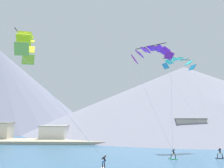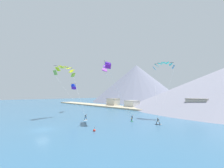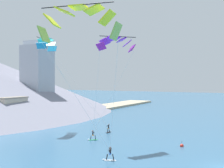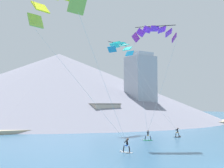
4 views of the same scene
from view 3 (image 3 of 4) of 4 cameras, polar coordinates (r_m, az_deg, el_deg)
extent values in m
plane|color=#336084|center=(39.20, 19.74, -14.20)|extent=(400.00, 400.00, 0.00)
cube|color=black|center=(59.79, -0.69, -8.86)|extent=(1.48, 0.61, 0.07)
cylinder|color=black|center=(59.36, -0.84, -8.54)|extent=(0.25, 0.15, 0.72)
cylinder|color=black|center=(60.08, -0.55, -8.43)|extent=(0.25, 0.15, 0.72)
cube|color=orange|center=(59.66, -0.69, -8.11)|extent=(0.27, 0.33, 0.12)
cylinder|color=black|center=(59.58, -0.64, -7.80)|extent=(0.25, 0.36, 0.61)
cylinder|color=black|center=(59.49, -0.77, -7.65)|extent=(0.14, 0.53, 0.40)
cylinder|color=black|center=(59.70, -0.69, -7.62)|extent=(0.14, 0.53, 0.40)
cylinder|color=black|center=(59.67, -0.89, -7.65)|extent=(0.52, 0.09, 0.03)
sphere|color=brown|center=(59.49, -0.56, -7.43)|extent=(0.22, 0.22, 0.22)
cone|color=white|center=(60.57, -0.38, -8.67)|extent=(0.34, 0.39, 0.36)
cube|color=#33B266|center=(52.83, -3.48, -10.16)|extent=(1.36, 1.30, 0.07)
cylinder|color=black|center=(52.86, -3.06, -9.73)|extent=(0.25, 0.25, 0.71)
cylinder|color=black|center=(52.65, -3.90, -9.77)|extent=(0.25, 0.25, 0.71)
cube|color=orange|center=(52.69, -3.48, -9.33)|extent=(0.37, 0.37, 0.12)
cylinder|color=black|center=(52.74, -3.51, -8.96)|extent=(0.46, 0.48, 0.60)
cylinder|color=black|center=(52.65, -3.36, -8.79)|extent=(0.40, 0.43, 0.39)
cylinder|color=black|center=(52.59, -3.61, -8.80)|extent=(0.40, 0.43, 0.39)
cylinder|color=black|center=(52.45, -3.43, -8.86)|extent=(0.41, 0.37, 0.03)
sphere|color=#9E7051|center=(52.86, -3.57, -8.55)|extent=(0.22, 0.22, 0.22)
cone|color=white|center=(52.59, -4.40, -10.14)|extent=(0.46, 0.47, 0.36)
cube|color=white|center=(39.98, -0.36, -13.80)|extent=(0.96, 1.50, 0.07)
cylinder|color=black|center=(39.84, 0.23, -13.25)|extent=(0.21, 0.28, 0.75)
cylinder|color=black|center=(39.92, -0.94, -13.22)|extent=(0.21, 0.28, 0.75)
cube|color=blue|center=(39.78, -0.36, -12.66)|extent=(0.38, 0.34, 0.12)
cylinder|color=black|center=(39.80, -0.34, -12.15)|extent=(0.48, 0.37, 0.64)
cylinder|color=black|center=(39.65, -0.18, -11.93)|extent=(0.53, 0.28, 0.41)
cylinder|color=black|center=(39.67, -0.53, -11.92)|extent=(0.53, 0.28, 0.41)
cylinder|color=black|center=(39.49, -0.38, -12.03)|extent=(0.23, 0.49, 0.03)
sphere|color=brown|center=(39.86, -0.32, -11.55)|extent=(0.23, 0.23, 0.23)
cone|color=white|center=(40.06, -1.63, -13.67)|extent=(0.45, 0.41, 0.36)
cube|color=#1A87BB|center=(59.41, -12.79, 6.85)|extent=(1.36, 1.97, 1.11)
cube|color=#25D7C8|center=(60.25, -12.53, 7.61)|extent=(1.62, 2.07, 0.87)
cube|color=#25D7C8|center=(61.29, -12.19, 8.03)|extent=(1.76, 2.12, 0.53)
cube|color=#25D7C8|center=(62.40, -11.82, 8.09)|extent=(1.79, 2.14, 0.14)
cube|color=#25D7C8|center=(63.47, -11.46, 7.79)|extent=(1.75, 2.13, 0.53)
cube|color=#25D7C8|center=(64.38, -11.14, 7.18)|extent=(1.60, 2.07, 0.87)
cube|color=#1A87BB|center=(65.03, -10.90, 6.34)|extent=(1.33, 1.98, 1.11)
cylinder|color=black|center=(62.68, -12.53, 8.05)|extent=(5.87, 2.30, 0.10)
cylinder|color=silver|center=(58.61, -6.86, -0.68)|extent=(7.24, 9.98, 14.54)
cylinder|color=silver|center=(61.79, -6.08, -0.59)|extent=(1.08, 12.24, 14.54)
cube|color=purple|center=(47.18, 3.64, 6.52)|extent=(1.59, 1.46, 1.18)
cube|color=purple|center=(47.02, 2.78, 7.44)|extent=(1.71, 1.62, 1.06)
cube|color=purple|center=(46.67, 1.76, 8.07)|extent=(1.73, 1.74, 0.82)
cube|color=purple|center=(46.17, 0.65, 8.35)|extent=(1.67, 1.82, 0.50)
cube|color=purple|center=(45.58, -0.42, 8.24)|extent=(1.55, 1.83, 0.82)
cube|color=purple|center=(44.95, -1.35, 7.74)|extent=(1.34, 1.80, 1.06)
cube|color=purple|center=(44.34, -2.02, 6.88)|extent=(1.07, 1.73, 1.18)
cylinder|color=black|center=(45.65, 1.09, 8.66)|extent=(3.98, 3.99, 0.10)
cylinder|color=silver|center=(49.31, 0.09, -1.84)|extent=(1.16, 7.85, 13.09)
cylinder|color=silver|center=(47.85, -2.88, -1.92)|extent=(6.21, 4.94, 13.09)
cube|color=#8DC047|center=(28.27, 0.75, 9.59)|extent=(1.81, 0.96, 1.54)
cube|color=yellow|center=(28.79, -0.86, 11.98)|extent=(1.90, 1.46, 1.27)
cube|color=yellow|center=(29.40, -3.25, 13.43)|extent=(1.96, 1.79, 0.81)
cube|color=yellow|center=(30.00, -6.01, 13.75)|extent=(1.98, 1.90, 0.22)
cube|color=yellow|center=(30.50, -8.68, 12.96)|extent=(1.96, 1.86, 0.81)
cube|color=yellow|center=(30.84, -10.88, 11.22)|extent=(1.89, 1.59, 1.27)
cube|color=#8DC047|center=(30.97, -12.34, 8.81)|extent=(1.78, 1.13, 1.54)
cylinder|color=black|center=(29.33, -6.59, 14.14)|extent=(1.19, 7.19, 0.10)
cylinder|color=silver|center=(33.28, 0.27, -3.66)|extent=(9.02, 5.80, 12.40)
cylinder|color=silver|center=(34.53, -5.85, -3.50)|extent=(10.59, 1.73, 12.40)
sphere|color=red|center=(48.88, 12.64, -10.95)|extent=(0.56, 0.56, 0.56)
cylinder|color=black|center=(48.78, 12.64, -10.38)|extent=(0.04, 0.04, 0.44)
cube|color=red|center=(48.83, 12.67, -10.15)|extent=(0.18, 0.01, 0.12)
cube|color=beige|center=(77.09, -18.67, -4.58)|extent=(7.02, 6.45, 5.72)
cube|color=gray|center=(76.86, -18.68, -2.35)|extent=(7.30, 6.71, 0.30)
cube|color=#A8ADB7|center=(91.23, -13.49, 0.69)|extent=(7.00, 7.00, 19.70)
cube|color=silver|center=(91.79, -13.51, 7.22)|extent=(5.60, 5.60, 1.20)
camera|label=1|loc=(43.13, 59.06, -3.93)|focal=50.00mm
camera|label=2|loc=(71.97, 32.90, -1.19)|focal=24.00mm
camera|label=4|loc=(18.20, 70.13, -14.56)|focal=50.00mm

